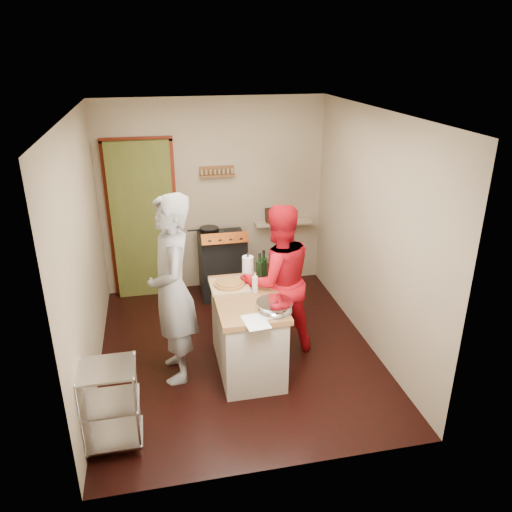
{
  "coord_description": "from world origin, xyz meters",
  "views": [
    {
      "loc": [
        -0.78,
        -4.71,
        3.17
      ],
      "look_at": [
        0.21,
        0.0,
        1.14
      ],
      "focal_mm": 35.0,
      "sensor_mm": 36.0,
      "label": 1
    }
  ],
  "objects_px": {
    "wire_shelving": "(110,403)",
    "person_stripe": "(172,290)",
    "person_red": "(278,280)",
    "stove": "(222,264)",
    "island": "(248,330)"
  },
  "relations": [
    {
      "from": "wire_shelving",
      "to": "person_stripe",
      "type": "relative_size",
      "value": 0.41
    },
    {
      "from": "person_red",
      "to": "stove",
      "type": "bearing_deg",
      "value": -82.53
    },
    {
      "from": "island",
      "to": "person_stripe",
      "type": "distance_m",
      "value": 0.9
    },
    {
      "from": "wire_shelving",
      "to": "person_stripe",
      "type": "distance_m",
      "value": 1.22
    },
    {
      "from": "stove",
      "to": "island",
      "type": "bearing_deg",
      "value": -89.65
    },
    {
      "from": "stove",
      "to": "wire_shelving",
      "type": "xyz_separation_m",
      "value": [
        -1.33,
        -2.62,
        -0.01
      ]
    },
    {
      "from": "wire_shelving",
      "to": "person_red",
      "type": "relative_size",
      "value": 0.47
    },
    {
      "from": "wire_shelving",
      "to": "person_red",
      "type": "xyz_separation_m",
      "value": [
        1.72,
        1.17,
        0.41
      ]
    },
    {
      "from": "wire_shelving",
      "to": "person_red",
      "type": "bearing_deg",
      "value": 34.18
    },
    {
      "from": "person_stripe",
      "to": "person_red",
      "type": "bearing_deg",
      "value": 99.19
    },
    {
      "from": "island",
      "to": "person_red",
      "type": "bearing_deg",
      "value": 37.38
    },
    {
      "from": "wire_shelving",
      "to": "person_stripe",
      "type": "xyz_separation_m",
      "value": [
        0.6,
        0.92,
        0.53
      ]
    },
    {
      "from": "person_red",
      "to": "wire_shelving",
      "type": "bearing_deg",
      "value": 26.38
    },
    {
      "from": "stove",
      "to": "wire_shelving",
      "type": "bearing_deg",
      "value": -116.85
    },
    {
      "from": "wire_shelving",
      "to": "stove",
      "type": "bearing_deg",
      "value": 63.15
    }
  ]
}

